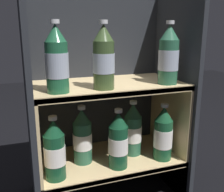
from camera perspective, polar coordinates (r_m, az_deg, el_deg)
The scene contains 13 objects.
fridge_back_wall at distance 1.27m, azimuth -3.43°, elevation 1.28°, with size 0.66×0.02×0.92m, color #23262B.
fridge_side_left at distance 1.05m, azimuth -17.53°, elevation -2.21°, with size 0.02×0.37×0.92m, color #23262B.
fridge_side_right at distance 1.24m, azimuth 13.17°, elevation 0.64°, with size 0.02×0.37×0.92m, color #23262B.
shelf_lower at distance 1.21m, azimuth -0.64°, elevation -14.69°, with size 0.62×0.33×0.19m.
shelf_upper at distance 1.12m, azimuth -0.73°, elevation -4.33°, with size 0.62×0.33×0.53m.
bottle_upper_front_0 at distance 0.93m, azimuth -11.92°, elevation 7.45°, with size 0.08×0.08×0.25m.
bottle_upper_front_1 at distance 0.97m, azimuth -1.83°, elevation 8.07°, with size 0.08×0.08×0.25m.
bottle_upper_front_2 at distance 1.09m, azimuth 12.20°, elevation 8.43°, with size 0.08×0.08×0.25m.
bottle_lower_front_0 at distance 1.03m, azimuth -12.39°, elevation -11.63°, with size 0.08×0.08×0.25m.
bottle_lower_front_1 at distance 1.08m, azimuth 1.36°, elevation -9.83°, with size 0.08×0.08×0.25m.
bottle_lower_front_2 at distance 1.17m, azimuth 11.07°, elevation -8.25°, with size 0.08×0.08×0.25m.
bottle_lower_back_0 at distance 1.12m, azimuth -6.47°, elevation -8.91°, with size 0.08×0.08×0.25m.
bottle_lower_back_1 at distance 1.19m, azimuth 4.53°, elevation -7.44°, with size 0.08×0.08×0.25m.
Camera 1 is at (-0.34, -0.84, 0.75)m, focal length 42.00 mm.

